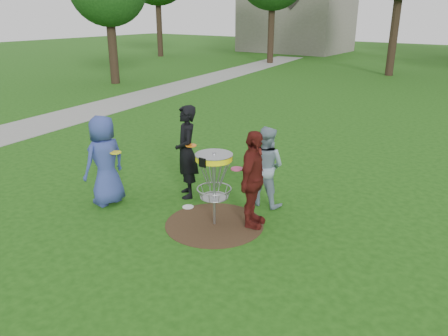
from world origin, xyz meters
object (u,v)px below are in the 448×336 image
Objects in this scene: player_blue at (105,161)px; player_grey at (265,166)px; player_black at (186,152)px; disc_golf_basket at (214,172)px; player_maroon at (253,180)px.

player_grey is (2.60, 1.78, -0.10)m from player_blue.
player_black reaches higher than disc_golf_basket.
player_maroon is (0.29, -0.93, 0.08)m from player_grey.
player_grey is 1.16× the size of disc_golf_basket.
player_black is (1.07, 1.21, 0.06)m from player_blue.
player_maroon reaches higher than disc_golf_basket.
player_blue is 1.12× the size of player_grey.
player_blue reaches higher than player_grey.
player_black is 1.64m from player_grey.
player_maroon is 0.69m from disc_golf_basket.
player_grey is (1.53, 0.57, -0.16)m from player_black.
player_grey is at bearing 2.42° from player_maroon.
player_black is at bearing 63.81° from player_maroon.
player_maroon is at bearing 111.20° from player_blue.
player_black is at bearing 143.30° from player_blue.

